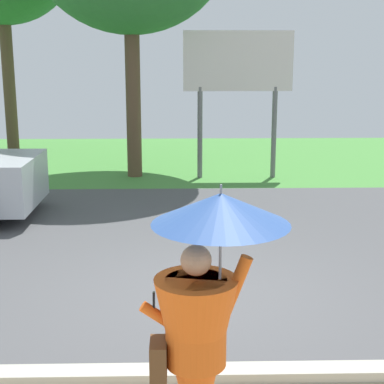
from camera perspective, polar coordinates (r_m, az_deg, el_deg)
name	(u,v)px	position (r m, az deg, el deg)	size (l,w,h in m)	color
ground_plane	(193,230)	(10.44, 0.14, -3.68)	(40.00, 22.00, 0.20)	#4C4C4F
monk_pedestrian	(201,327)	(4.34, 0.89, -12.85)	(1.06, 0.96, 2.13)	#E55B19
roadside_billboard	(238,72)	(14.34, 4.46, 11.45)	(2.60, 0.12, 3.50)	slate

